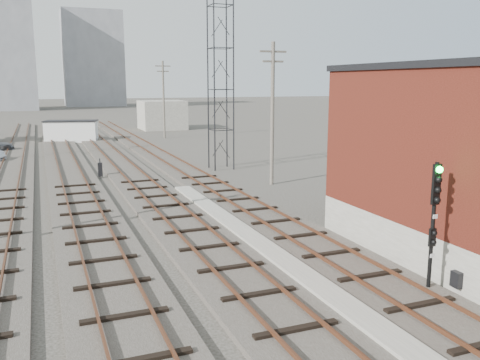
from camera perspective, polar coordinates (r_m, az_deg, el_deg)
ground at (r=62.14m, az=-14.74°, el=4.51°), size 320.00×320.00×0.00m
track_right at (r=42.03m, az=-7.81°, el=2.02°), size 3.20×90.00×0.39m
track_mid_right at (r=41.28m, az=-13.21°, el=1.67°), size 3.20×90.00×0.39m
track_mid_left at (r=40.90m, az=-18.76°, el=1.30°), size 3.20×90.00×0.39m
track_left at (r=40.92m, az=-24.35°, el=0.91°), size 3.20×90.00×0.39m
platform_curb at (r=18.38m, az=5.14°, el=-9.46°), size 0.90×28.00×0.26m
lattice_tower at (r=38.57m, az=-2.20°, el=12.35°), size 1.60×1.60×15.00m
utility_pole_right_a at (r=32.49m, az=3.66°, el=7.85°), size 1.80×0.24×9.00m
utility_pole_right_b at (r=60.97m, az=-8.58°, el=9.15°), size 1.80×0.24×9.00m
apartment_right at (r=152.27m, az=-16.20°, el=12.90°), size 16.00×12.00×26.00m
shed_right at (r=73.34m, az=-8.75°, el=7.23°), size 6.00×6.00×4.00m
signal_mast at (r=16.61m, az=20.95°, el=-3.93°), size 0.40×0.41×4.16m
switch_stand at (r=36.48m, az=-15.43°, el=1.16°), size 0.29×0.29×1.26m
site_trailer at (r=59.81m, az=-18.41°, el=5.24°), size 6.10×3.75×2.39m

